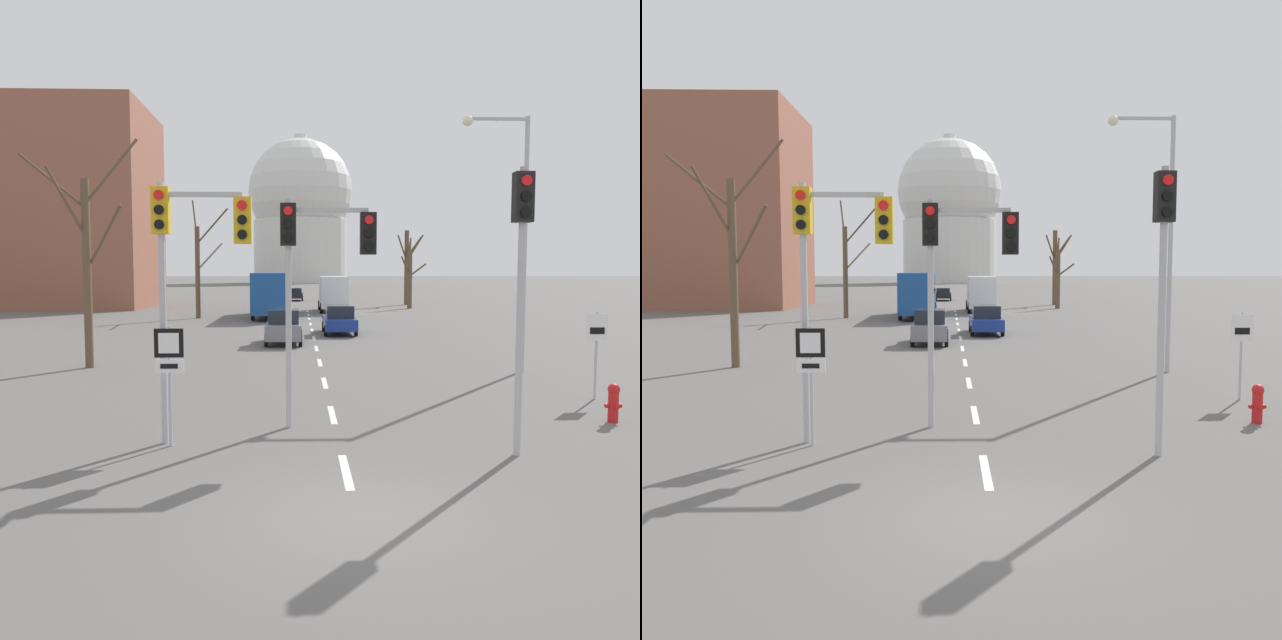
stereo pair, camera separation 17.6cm
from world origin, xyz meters
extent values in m
plane|color=#5E5B59|center=(0.00, 0.00, 0.00)|extent=(800.00, 800.00, 0.00)
cube|color=silver|center=(0.00, 2.11, 0.00)|extent=(0.16, 2.00, 0.01)
cube|color=silver|center=(0.00, 6.61, 0.00)|extent=(0.16, 2.00, 0.01)
cube|color=silver|center=(0.00, 11.11, 0.00)|extent=(0.16, 2.00, 0.01)
cube|color=silver|center=(0.00, 15.61, 0.00)|extent=(0.16, 2.00, 0.01)
cube|color=silver|center=(0.00, 20.11, 0.00)|extent=(0.16, 2.00, 0.01)
cube|color=silver|center=(0.00, 24.61, 0.00)|extent=(0.16, 2.00, 0.01)
cube|color=silver|center=(0.00, 29.11, 0.00)|extent=(0.16, 2.00, 0.01)
cube|color=silver|center=(0.00, 33.61, 0.00)|extent=(0.16, 2.00, 0.01)
cube|color=silver|center=(0.00, 38.11, 0.00)|extent=(0.16, 2.00, 0.01)
cube|color=silver|center=(0.00, 42.61, 0.00)|extent=(0.16, 2.00, 0.01)
cube|color=silver|center=(0.00, 47.11, 0.00)|extent=(0.16, 2.00, 0.01)
cylinder|color=#B2B2B7|center=(-3.69, 4.12, 2.74)|extent=(0.14, 0.14, 5.48)
cube|color=gold|center=(-3.69, 4.12, 4.90)|extent=(0.36, 0.28, 0.96)
cylinder|color=red|center=(-3.69, 3.95, 5.19)|extent=(0.20, 0.06, 0.20)
cylinder|color=black|center=(-3.69, 3.95, 4.90)|extent=(0.20, 0.06, 0.20)
cylinder|color=black|center=(-3.69, 3.95, 4.60)|extent=(0.20, 0.06, 0.20)
cube|color=#B2B2B7|center=(-2.85, 4.12, 5.23)|extent=(1.69, 0.10, 0.10)
cube|color=gold|center=(-2.00, 4.12, 4.70)|extent=(0.36, 0.28, 0.96)
cylinder|color=red|center=(-2.00, 3.95, 4.99)|extent=(0.20, 0.06, 0.20)
cylinder|color=black|center=(-2.00, 3.95, 4.70)|extent=(0.20, 0.06, 0.20)
cylinder|color=black|center=(-2.00, 3.95, 4.40)|extent=(0.20, 0.06, 0.20)
cylinder|color=#B2B2B7|center=(3.48, 3.02, 2.82)|extent=(0.14, 0.14, 5.65)
cube|color=black|center=(3.48, 3.02, 5.07)|extent=(0.36, 0.28, 0.96)
cylinder|color=red|center=(3.48, 2.85, 5.37)|extent=(0.20, 0.06, 0.20)
cylinder|color=black|center=(3.48, 2.85, 5.07)|extent=(0.20, 0.06, 0.20)
cylinder|color=black|center=(3.48, 2.85, 4.77)|extent=(0.20, 0.06, 0.20)
cylinder|color=#B2B2B7|center=(-1.08, 5.38, 2.64)|extent=(0.14, 0.14, 5.29)
cube|color=black|center=(-1.08, 5.38, 4.71)|extent=(0.36, 0.28, 0.96)
cylinder|color=red|center=(-1.08, 5.21, 5.01)|extent=(0.20, 0.06, 0.20)
cylinder|color=black|center=(-1.08, 5.21, 4.71)|extent=(0.20, 0.06, 0.20)
cylinder|color=black|center=(-1.08, 5.21, 4.41)|extent=(0.20, 0.06, 0.20)
cube|color=#B2B2B7|center=(-0.17, 5.38, 5.04)|extent=(1.83, 0.10, 0.10)
cube|color=black|center=(0.75, 5.38, 4.51)|extent=(0.36, 0.28, 0.96)
cylinder|color=red|center=(0.75, 5.21, 4.81)|extent=(0.20, 0.06, 0.20)
cylinder|color=black|center=(0.75, 5.21, 4.51)|extent=(0.20, 0.06, 0.20)
cylinder|color=black|center=(0.75, 5.21, 4.21)|extent=(0.20, 0.06, 0.20)
cylinder|color=#B2B2B7|center=(-3.53, 3.89, 1.26)|extent=(0.07, 0.07, 2.52)
cube|color=black|center=(-3.53, 3.87, 2.17)|extent=(0.60, 0.03, 0.60)
cube|color=white|center=(-3.53, 3.86, 2.17)|extent=(0.42, 0.01, 0.42)
cube|color=white|center=(-3.53, 3.87, 1.69)|extent=(0.60, 0.03, 0.28)
cube|color=black|center=(-3.53, 3.86, 1.69)|extent=(0.36, 0.01, 0.10)
cylinder|color=#B2B2B7|center=(7.58, 8.27, 1.24)|extent=(0.07, 0.07, 2.49)
cube|color=white|center=(7.58, 8.25, 2.06)|extent=(0.60, 0.03, 0.76)
cube|color=black|center=(7.58, 8.23, 1.96)|extent=(0.42, 0.01, 0.19)
cylinder|color=red|center=(6.74, 5.58, 0.36)|extent=(0.24, 0.24, 0.73)
sphere|color=red|center=(6.74, 5.58, 0.81)|extent=(0.28, 0.28, 0.28)
cylinder|color=red|center=(6.58, 5.58, 0.40)|extent=(0.08, 0.10, 0.10)
cylinder|color=red|center=(6.90, 5.58, 0.40)|extent=(0.08, 0.10, 0.10)
cylinder|color=red|center=(6.74, 5.42, 0.40)|extent=(0.10, 0.08, 0.10)
cylinder|color=#B2B2B7|center=(7.24, 13.13, 4.53)|extent=(0.16, 0.16, 9.07)
cube|color=#B2B2B7|center=(6.18, 13.13, 8.97)|extent=(2.13, 0.10, 0.10)
sphere|color=#F2EAC6|center=(5.11, 13.13, 8.89)|extent=(0.36, 0.36, 0.36)
cube|color=slate|center=(-1.57, 22.07, 0.68)|extent=(1.73, 3.91, 0.75)
cube|color=#1E232D|center=(-1.57, 21.87, 1.40)|extent=(1.47, 1.87, 0.68)
cylinder|color=black|center=(-2.38, 23.28, 0.31)|extent=(0.18, 0.62, 0.62)
cylinder|color=black|center=(-0.75, 23.28, 0.31)|extent=(0.18, 0.62, 0.62)
cylinder|color=black|center=(-2.38, 20.86, 0.31)|extent=(0.18, 0.62, 0.62)
cylinder|color=black|center=(-0.75, 20.86, 0.31)|extent=(0.18, 0.62, 0.62)
cube|color=navy|center=(1.53, 27.01, 0.64)|extent=(1.80, 4.59, 0.65)
cube|color=#1E232D|center=(1.53, 26.78, 1.32)|extent=(1.53, 2.20, 0.70)
cylinder|color=black|center=(0.68, 28.43, 0.31)|extent=(0.18, 0.62, 0.62)
cylinder|color=black|center=(2.38, 28.43, 0.31)|extent=(0.18, 0.62, 0.62)
cylinder|color=black|center=(0.68, 25.58, 0.31)|extent=(0.18, 0.62, 0.62)
cylinder|color=black|center=(2.38, 25.58, 0.31)|extent=(0.18, 0.62, 0.62)
cube|color=black|center=(-1.22, 67.11, 0.66)|extent=(1.90, 4.35, 0.65)
cube|color=#1E232D|center=(-1.22, 66.89, 1.26)|extent=(1.61, 2.09, 0.55)
cylinder|color=black|center=(-2.12, 68.46, 0.33)|extent=(0.18, 0.67, 0.67)
cylinder|color=black|center=(-0.32, 68.46, 0.33)|extent=(0.18, 0.67, 0.67)
cylinder|color=black|center=(-2.12, 65.76, 0.33)|extent=(0.18, 0.67, 0.67)
cylinder|color=black|center=(-0.32, 65.76, 0.33)|extent=(0.18, 0.67, 0.67)
cube|color=#19478C|center=(-2.97, 40.11, 1.98)|extent=(2.50, 10.80, 3.00)
cube|color=black|center=(-2.97, 40.11, 2.35)|extent=(2.52, 10.26, 0.90)
cylinder|color=black|center=(-4.17, 43.89, 0.48)|extent=(0.26, 0.96, 0.96)
cylinder|color=black|center=(-1.77, 43.89, 0.48)|extent=(0.26, 0.96, 0.96)
cylinder|color=black|center=(-4.17, 36.87, 0.48)|extent=(0.26, 0.96, 0.96)
cylinder|color=black|center=(-1.77, 36.87, 0.48)|extent=(0.26, 0.96, 0.96)
cube|color=#333842|center=(2.25, 49.08, 1.49)|extent=(2.20, 2.00, 2.10)
cube|color=white|center=(2.25, 45.48, 1.79)|extent=(2.30, 5.20, 2.70)
cylinder|color=black|center=(1.15, 49.08, 0.44)|extent=(0.24, 0.88, 0.88)
cylinder|color=black|center=(3.35, 49.08, 0.44)|extent=(0.24, 0.88, 0.88)
cylinder|color=black|center=(1.15, 44.05, 0.44)|extent=(0.24, 0.88, 0.88)
cylinder|color=black|center=(3.35, 44.05, 0.44)|extent=(0.24, 0.88, 0.88)
cylinder|color=brown|center=(-8.73, 14.65, 3.52)|extent=(0.31, 0.31, 7.04)
cylinder|color=brown|center=(-7.81, 14.84, 7.35)|extent=(1.93, 0.53, 2.53)
cylinder|color=brown|center=(-7.75, 13.75, 4.94)|extent=(1.81, 2.05, 2.05)
cylinder|color=brown|center=(-9.22, 14.05, 6.12)|extent=(1.02, 1.31, 2.47)
cylinder|color=brown|center=(-9.89, 14.60, 6.95)|extent=(2.39, 0.21, 2.02)
cylinder|color=brown|center=(10.75, 57.36, 3.95)|extent=(0.47, 0.47, 7.91)
cylinder|color=brown|center=(11.66, 57.55, 6.03)|extent=(1.96, 0.58, 2.95)
cylinder|color=brown|center=(11.55, 57.46, 6.04)|extent=(1.73, 0.39, 2.52)
cylinder|color=brown|center=(10.86, 56.75, 5.73)|extent=(0.38, 1.37, 2.66)
cylinder|color=brown|center=(11.45, 57.35, 6.04)|extent=(1.54, 0.17, 2.07)
cylinder|color=brown|center=(10.16, 56.71, 6.05)|extent=(1.29, 1.48, 2.66)
cylinder|color=brown|center=(-8.53, 39.14, 3.50)|extent=(0.37, 0.37, 7.00)
cylinder|color=brown|center=(-8.83, 39.95, 7.72)|extent=(0.69, 1.74, 2.90)
cylinder|color=brown|center=(-7.63, 40.37, 4.88)|extent=(1.50, 2.71, 2.05)
cylinder|color=brown|center=(-7.24, 38.44, 7.02)|extent=(2.54, 1.69, 2.52)
cylinder|color=brown|center=(9.91, 50.75, 2.70)|extent=(0.45, 0.45, 5.40)
cylinder|color=brown|center=(10.66, 50.58, 3.73)|extent=(1.60, 0.55, 1.30)
cylinder|color=brown|center=(10.05, 51.33, 5.89)|extent=(0.42, 1.31, 1.99)
cylinder|color=brown|center=(9.35, 50.04, 4.15)|extent=(1.14, 1.61, 1.77)
cylinder|color=silver|center=(0.00, 178.55, 9.27)|extent=(27.81, 27.81, 18.54)
sphere|color=silver|center=(0.00, 178.55, 27.04)|extent=(30.90, 30.90, 30.90)
cylinder|color=silver|center=(0.00, 178.55, 40.95)|extent=(3.71, 3.71, 5.41)
cube|color=#935642|center=(-24.68, 54.92, 9.80)|extent=(18.00, 14.00, 19.60)
camera|label=1|loc=(-0.87, -8.98, 3.66)|focal=35.00mm
camera|label=2|loc=(-0.69, -8.98, 3.66)|focal=35.00mm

